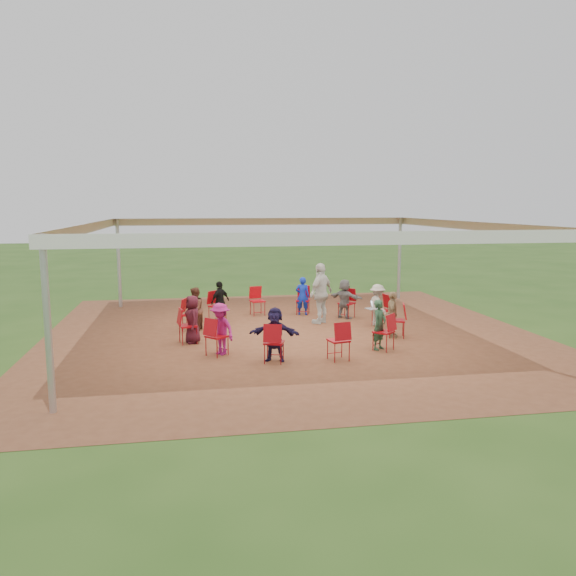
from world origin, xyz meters
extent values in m
plane|color=#2C4D18|center=(0.00, 0.00, 0.00)|extent=(80.00, 80.00, 0.00)
plane|color=brown|center=(0.00, 0.00, 0.01)|extent=(13.00, 13.00, 0.00)
cylinder|color=#B2B2B7|center=(-5.00, -5.00, 1.50)|extent=(0.12, 0.12, 3.00)
cylinder|color=#B2B2B7|center=(-5.00, 5.00, 1.50)|extent=(0.12, 0.12, 3.00)
cylinder|color=#B2B2B7|center=(5.00, 5.00, 1.50)|extent=(0.12, 0.12, 3.00)
plane|color=white|center=(0.00, 0.00, 3.00)|extent=(10.30, 10.30, 0.00)
cube|color=white|center=(0.00, -5.15, 2.88)|extent=(10.30, 0.03, 0.24)
cube|color=white|center=(0.00, 5.15, 2.88)|extent=(10.30, 0.03, 0.24)
cube|color=white|center=(-5.15, 0.00, 2.88)|extent=(0.03, 10.30, 0.24)
cube|color=white|center=(5.15, 0.00, 2.88)|extent=(0.03, 10.30, 0.24)
imported|color=#AAA295|center=(2.62, 0.55, 0.61)|extent=(0.54, 0.84, 1.21)
imported|color=slate|center=(2.00, 1.78, 0.61)|extent=(1.06, 1.12, 1.21)
imported|color=#1029B4|center=(0.84, 2.54, 0.61)|extent=(0.51, 0.41, 1.21)
imported|color=black|center=(-1.78, 2.00, 0.61)|extent=(0.77, 0.74, 1.21)
imported|color=#552F21|center=(-2.54, 0.84, 0.61)|extent=(0.51, 0.66, 1.21)
imported|color=#3F111C|center=(-2.62, -0.55, 0.61)|extent=(0.44, 0.65, 1.21)
imported|color=#9B1766|center=(-2.00, -1.78, 0.61)|extent=(0.81, 0.84, 1.21)
imported|color=#1B143B|center=(-0.84, -2.54, 0.61)|extent=(1.20, 0.75, 1.21)
imported|color=#264C32|center=(1.78, -2.00, 0.61)|extent=(0.52, 0.51, 1.21)
imported|color=#977D57|center=(2.54, -0.84, 0.61)|extent=(0.57, 0.79, 1.21)
imported|color=silver|center=(1.12, 1.21, 0.90)|extent=(1.13, 1.11, 1.78)
torus|color=black|center=(-0.46, 0.62, 0.02)|extent=(0.36, 0.36, 0.03)
torus|color=black|center=(-0.42, 0.58, 0.02)|extent=(0.29, 0.29, 0.03)
cube|color=#B7B7BC|center=(2.41, 0.50, 0.52)|extent=(0.29, 0.37, 0.02)
cube|color=#B7B7BC|center=(2.52, 0.52, 0.63)|extent=(0.14, 0.34, 0.22)
cube|color=#CCE0FF|center=(2.51, 0.52, 0.63)|extent=(0.11, 0.30, 0.18)
camera|label=1|loc=(-2.71, -14.58, 3.46)|focal=35.00mm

